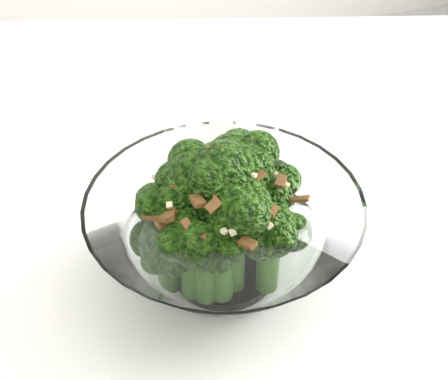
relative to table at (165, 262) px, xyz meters
name	(u,v)px	position (x,y,z in m)	size (l,w,h in m)	color
table	(165,262)	(0.00, 0.00, 0.00)	(1.38, 1.11, 0.75)	white
broccoli_dish	(223,228)	(0.03, -0.09, 0.12)	(0.21, 0.21, 0.13)	white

